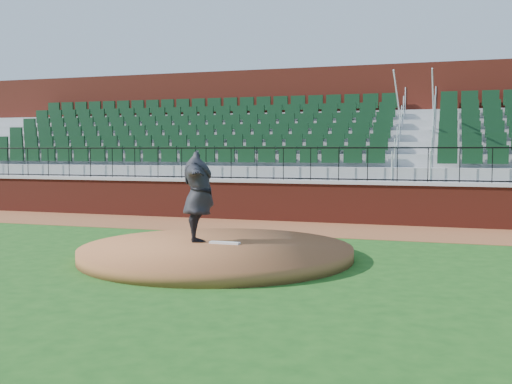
% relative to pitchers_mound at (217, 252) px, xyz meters
% --- Properties ---
extents(ground, '(90.00, 90.00, 0.00)m').
position_rel_pitchers_mound_xyz_m(ground, '(0.47, -0.30, -0.12)').
color(ground, '#1A4B15').
rests_on(ground, ground).
extents(warning_track, '(34.00, 3.20, 0.01)m').
position_rel_pitchers_mound_xyz_m(warning_track, '(0.47, 5.10, -0.12)').
color(warning_track, brown).
rests_on(warning_track, ground).
extents(field_wall, '(34.00, 0.35, 1.20)m').
position_rel_pitchers_mound_xyz_m(field_wall, '(0.47, 6.70, 0.47)').
color(field_wall, maroon).
rests_on(field_wall, ground).
extents(wall_cap, '(34.00, 0.45, 0.10)m').
position_rel_pitchers_mound_xyz_m(wall_cap, '(0.47, 6.70, 1.12)').
color(wall_cap, '#B7B7B7').
rests_on(wall_cap, field_wall).
extents(wall_railing, '(34.00, 0.05, 1.00)m').
position_rel_pitchers_mound_xyz_m(wall_railing, '(0.47, 6.70, 1.67)').
color(wall_railing, black).
rests_on(wall_railing, wall_cap).
extents(seating_stands, '(34.00, 5.10, 4.60)m').
position_rel_pitchers_mound_xyz_m(seating_stands, '(0.47, 9.43, 2.18)').
color(seating_stands, gray).
rests_on(seating_stands, ground).
extents(concourse_wall, '(34.00, 0.50, 5.50)m').
position_rel_pitchers_mound_xyz_m(concourse_wall, '(0.47, 12.23, 2.62)').
color(concourse_wall, maroon).
rests_on(concourse_wall, ground).
extents(pitchers_mound, '(5.63, 5.63, 0.25)m').
position_rel_pitchers_mound_xyz_m(pitchers_mound, '(0.00, 0.00, 0.00)').
color(pitchers_mound, brown).
rests_on(pitchers_mound, ground).
extents(pitching_rubber, '(0.66, 0.17, 0.04)m').
position_rel_pitchers_mound_xyz_m(pitching_rubber, '(0.06, 0.31, 0.15)').
color(pitching_rubber, white).
rests_on(pitching_rubber, pitchers_mound).
extents(pitcher, '(1.67, 2.44, 1.96)m').
position_rel_pitchers_mound_xyz_m(pitcher, '(-0.58, 0.41, 1.10)').
color(pitcher, black).
rests_on(pitcher, pitchers_mound).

